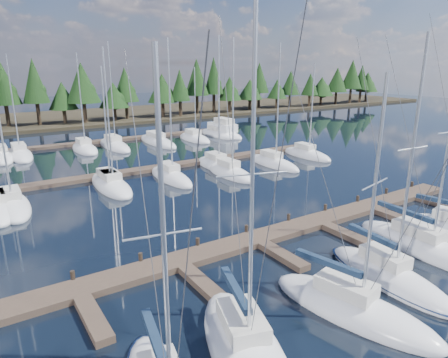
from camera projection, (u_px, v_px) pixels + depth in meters
ground at (178, 196)px, 37.57m from camera, size 260.00×260.00×0.00m
far_shore at (52, 120)px, 85.83m from camera, size 220.00×30.00×0.60m
main_dock at (260, 242)px, 27.33m from camera, size 44.00×6.13×0.90m
back_docks at (112, 155)px, 53.29m from camera, size 50.00×21.80×0.40m
front_sailboat_2 at (245, 347)px, 17.14m from camera, size 5.53×9.31×14.80m
front_sailboat_3 at (352, 308)px, 19.88m from camera, size 4.73×9.32×12.49m
front_sailboat_4 at (388, 276)px, 22.82m from camera, size 3.27×8.92×14.26m
front_sailboat_5 at (424, 247)px, 26.45m from camera, size 3.20×10.36×14.66m
back_sailboat_rows at (124, 161)px, 49.91m from camera, size 47.69×31.85×16.60m
motor_yacht_right at (222, 132)px, 68.53m from camera, size 3.95×10.18×5.01m
tree_line at (49, 89)px, 75.17m from camera, size 184.82×11.67×13.00m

